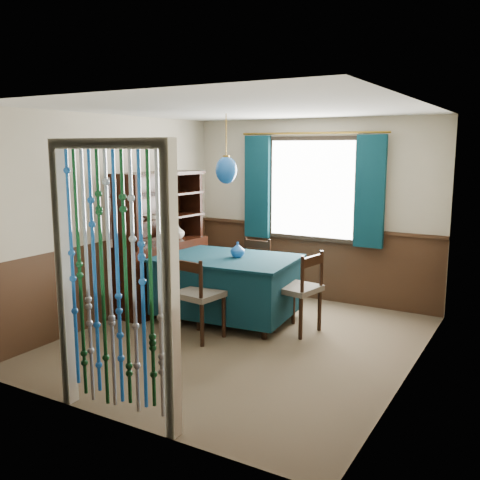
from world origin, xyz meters
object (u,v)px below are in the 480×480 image
Objects in this scene: chair_left at (159,272)px; vase_table at (238,250)px; chair_far at (252,271)px; sideboard at (161,262)px; vase_sideboard at (178,231)px; chair_near at (198,295)px; dining_table at (227,284)px; chair_right at (300,290)px; pendant_lamp at (226,170)px; bowl_shelf at (150,217)px.

chair_left is 5.74× the size of vase_table.
chair_far is 1.22m from sideboard.
vase_sideboard is (-1.08, 0.25, 0.12)m from vase_table.
chair_near is 1.45m from chair_far.
dining_table is 1.81× the size of chair_left.
chair_far is 0.94× the size of chair_right.
vase_sideboard is at bearing 142.70° from chair_near.
chair_right reaches higher than dining_table.
dining_table is 1.39m from pendant_lamp.
chair_left is 1.66m from pendant_lamp.
chair_far is 1.10× the size of pendant_lamp.
vase_table reaches higher than chair_far.
sideboard is 10.68× the size of vase_table.
sideboard reaches higher than chair_left.
dining_table is 1.96× the size of chair_far.
vase_sideboard is at bearing 162.22° from pendant_lamp.
sideboard reaches higher than dining_table.
dining_table is 1.85× the size of chair_right.
chair_near is 1.17m from chair_right.
chair_right is (0.95, 0.05, 0.04)m from dining_table.
sideboard is (-0.98, -0.72, 0.14)m from chair_far.
chair_left is 1.17m from vase_table.
chair_near is 4.49× the size of vase_sideboard.
chair_near is at bearing -85.06° from pendant_lamp.
chair_near is at bearing -28.86° from sideboard.
vase_table is at bearing 26.46° from pendant_lamp.
vase_table is (0.12, 0.06, 0.42)m from dining_table.
pendant_lamp is at bearing 102.70° from chair_near.
pendant_lamp reaches higher than chair_far.
dining_table is at bearing 106.84° from chair_left.
chair_far is 0.93× the size of chair_left.
dining_table is 1.86× the size of chair_near.
chair_left reaches higher than dining_table.
vase_sideboard is at bearing 90.00° from bowl_shelf.
bowl_shelf is at bearing -170.44° from dining_table.
chair_left is 0.54× the size of sideboard.
vase_table is 1.19m from bowl_shelf.
chair_near is at bearing 70.80° from chair_left.
pendant_lamp is at bearing 14.78° from bowl_shelf.
pendant_lamp reaches higher than chair_right.
dining_table is at bearing -153.54° from vase_table.
vase_table is at bearing 93.54° from chair_near.
chair_near is 5.59× the size of vase_table.
bowl_shelf reaches higher than vase_sideboard.
chair_near is 1.22m from chair_left.
dining_table is 0.73m from chair_far.
chair_near is 1.36m from bowl_shelf.
chair_near is 1.54m from vase_sideboard.
chair_right is at bearing -7.62° from vase_sideboard.
chair_left is at bearing -172.69° from vase_table.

